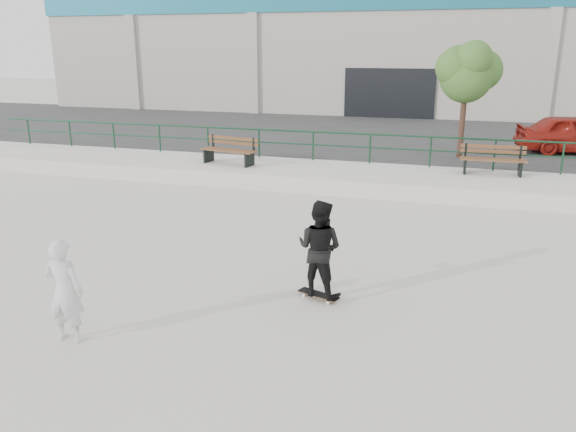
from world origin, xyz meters
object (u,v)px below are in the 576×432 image
(red_car, at_px, (576,134))
(skateboard, at_px, (319,295))
(tree, at_px, (468,70))
(bench_left, at_px, (230,151))
(seated_skater, at_px, (65,291))
(standing_skater, at_px, (320,248))
(bench_right, at_px, (493,160))

(red_car, bearing_deg, skateboard, 146.23)
(tree, bearing_deg, bench_left, -154.73)
(tree, bearing_deg, seated_skater, -111.08)
(red_car, bearing_deg, tree, 107.37)
(skateboard, height_order, seated_skater, seated_skater)
(tree, bearing_deg, skateboard, -100.85)
(skateboard, distance_m, seated_skater, 4.25)
(skateboard, relative_size, seated_skater, 0.49)
(bench_left, xyz_separation_m, standing_skater, (5.21, -8.51, 0.01))
(bench_left, distance_m, bench_right, 8.53)
(bench_right, height_order, red_car, red_car)
(bench_left, distance_m, seated_skater, 11.21)
(seated_skater, bearing_deg, bench_right, -123.21)
(tree, height_order, red_car, tree)
(standing_skater, distance_m, seated_skater, 4.18)
(bench_right, distance_m, tree, 3.84)
(bench_left, height_order, standing_skater, standing_skater)
(tree, height_order, skateboard, tree)
(seated_skater, bearing_deg, bench_left, -84.57)
(bench_left, xyz_separation_m, tree, (7.52, 3.55, 2.59))
(bench_left, height_order, bench_right, bench_left)
(bench_right, xyz_separation_m, red_car, (3.12, 4.73, 0.27))
(bench_left, relative_size, tree, 0.51)
(red_car, distance_m, skateboard, 15.54)
(bench_left, height_order, seated_skater, seated_skater)
(standing_skater, bearing_deg, skateboard, 104.08)
(standing_skater, bearing_deg, bench_right, -95.14)
(bench_left, bearing_deg, red_car, 37.14)
(bench_left, xyz_separation_m, seated_skater, (1.90, -11.05, -0.13))
(bench_right, distance_m, standing_skater, 9.95)
(bench_left, distance_m, standing_skater, 9.98)
(tree, height_order, standing_skater, tree)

